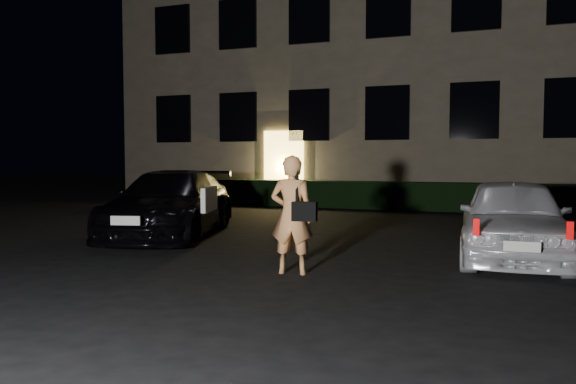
% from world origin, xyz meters
% --- Properties ---
extents(ground, '(80.00, 80.00, 0.00)m').
position_xyz_m(ground, '(0.00, 0.00, 0.00)').
color(ground, black).
rests_on(ground, ground).
extents(building, '(20.00, 8.11, 12.00)m').
position_xyz_m(building, '(-0.00, 14.99, 6.00)').
color(building, '#6D624E').
rests_on(building, ground).
extents(hedge, '(15.00, 0.70, 0.85)m').
position_xyz_m(hedge, '(0.00, 10.50, 0.42)').
color(hedge, black).
rests_on(hedge, ground).
extents(sedan, '(2.98, 4.90, 1.33)m').
position_xyz_m(sedan, '(-2.86, 2.94, 0.66)').
color(sedan, black).
rests_on(sedan, ground).
extents(hatch, '(1.68, 3.85, 1.29)m').
position_xyz_m(hatch, '(3.55, 2.50, 0.65)').
color(hatch, white).
rests_on(hatch, ground).
extents(man, '(0.70, 0.46, 1.62)m').
position_xyz_m(man, '(0.72, 0.33, 0.81)').
color(man, '#EB9B5A').
rests_on(man, ground).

